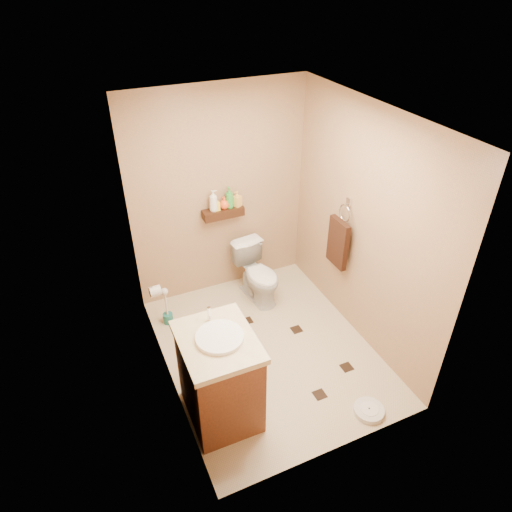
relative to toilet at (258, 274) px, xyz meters
name	(u,v)px	position (x,y,z in m)	size (l,w,h in m)	color
ground	(267,349)	(-0.27, -0.83, -0.33)	(2.50, 2.50, 0.00)	beige
wall_back	(220,195)	(-0.27, 0.42, 0.87)	(2.00, 0.04, 2.40)	#9E7D5A
wall_front	(349,344)	(-0.27, -2.08, 0.87)	(2.00, 0.04, 2.40)	#9E7D5A
wall_left	(158,280)	(-1.27, -0.83, 0.87)	(0.04, 2.50, 2.40)	#9E7D5A
wall_right	(363,229)	(0.73, -0.83, 0.87)	(0.04, 2.50, 2.40)	#9E7D5A
ceiling	(272,117)	(-0.27, -0.83, 2.07)	(2.00, 2.50, 0.02)	silver
wall_shelf	(223,213)	(-0.27, 0.34, 0.69)	(0.46, 0.14, 0.10)	#3A1D0F
floor_accents	(273,351)	(-0.23, -0.88, -0.33)	(1.26, 1.35, 0.01)	black
toilet	(258,274)	(0.00, 0.00, 0.00)	(0.37, 0.65, 0.67)	white
vanity	(220,377)	(-0.97, -1.36, 0.12)	(0.60, 0.73, 1.02)	brown
bathroom_scale	(369,411)	(0.21, -1.90, -0.31)	(0.33, 0.33, 0.05)	silver
toilet_brush	(167,311)	(-1.09, -0.01, -0.17)	(0.11, 0.11, 0.47)	#1B6E67
towel_ring	(338,241)	(0.64, -0.58, 0.61)	(0.12, 0.30, 0.76)	silver
toilet_paper	(155,291)	(-1.21, -0.18, 0.27)	(0.12, 0.11, 0.12)	silver
bottle_a	(213,201)	(-0.38, 0.34, 0.86)	(0.09, 0.09, 0.24)	white
bottle_b	(216,204)	(-0.35, 0.34, 0.81)	(0.07, 0.07, 0.15)	yellow
bottle_c	(224,203)	(-0.26, 0.34, 0.81)	(0.11, 0.11, 0.14)	#F5531C
bottle_d	(229,198)	(-0.19, 0.34, 0.86)	(0.09, 0.09, 0.24)	green
bottle_e	(237,199)	(-0.10, 0.34, 0.83)	(0.08, 0.08, 0.18)	#ECB64E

